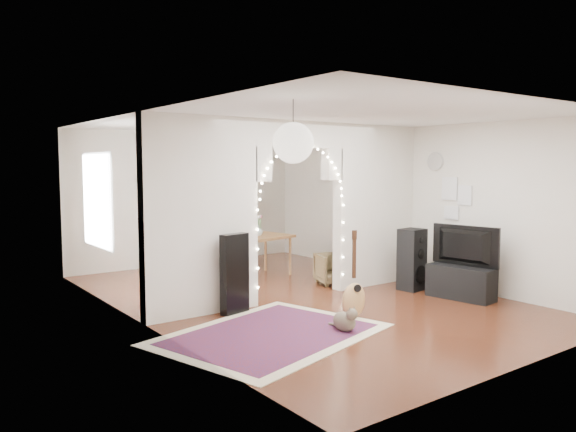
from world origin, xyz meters
TOP-DOWN VIEW (x-y plane):
  - floor at (0.00, 0.00)m, footprint 7.50×7.50m
  - ceiling at (0.00, 0.00)m, footprint 5.00×7.50m
  - wall_back at (0.00, 3.75)m, footprint 5.00×0.02m
  - wall_front at (0.00, -3.75)m, footprint 5.00×0.02m
  - wall_left at (-2.50, 0.00)m, footprint 0.02×7.50m
  - wall_right at (2.50, 0.00)m, footprint 0.02×7.50m
  - divider_wall at (0.00, 0.00)m, footprint 5.00×0.20m
  - fairy_lights at (0.00, -0.13)m, footprint 1.64×0.04m
  - window at (-2.47, 1.80)m, footprint 0.04×1.20m
  - wall_clock at (2.48, -0.60)m, footprint 0.03×0.31m
  - picture_frames at (2.48, -1.00)m, footprint 0.02×0.50m
  - paper_lantern at (-1.90, -2.40)m, footprint 0.40×0.40m
  - ceiling_fan at (0.00, 2.00)m, footprint 1.10×1.10m
  - area_rug at (-1.45, -1.35)m, footprint 3.02×2.56m
  - guitar_case at (-1.28, -0.25)m, footprint 0.44×0.23m
  - acoustic_guitar at (-0.14, -1.41)m, footprint 0.42×0.29m
  - tabby_cat at (-0.63, -1.78)m, footprint 0.23×0.51m
  - floor_speaker at (1.81, -0.71)m, footprint 0.43×0.39m
  - media_console at (1.94, -1.57)m, footprint 0.55×1.05m
  - tv at (1.94, -1.57)m, footprint 0.30×1.08m
  - bookcase at (0.50, 3.43)m, footprint 1.32×0.79m
  - dining_table at (0.39, 1.69)m, footprint 1.33×1.02m
  - flower_vase at (0.39, 1.69)m, footprint 0.21×0.21m
  - dining_chair_left at (-1.23, 0.35)m, footprint 0.62×0.63m
  - dining_chair_right at (1.09, 0.38)m, footprint 0.72×0.73m

SIDE VIEW (x-z plane):
  - floor at x=0.00m, z-range 0.00..0.00m
  - area_rug at x=-1.45m, z-range 0.00..0.02m
  - tabby_cat at x=-0.63m, z-range -0.03..0.31m
  - dining_chair_left at x=-1.23m, z-range 0.00..0.46m
  - media_console at x=1.94m, z-range 0.00..0.50m
  - dining_chair_right at x=1.09m, z-range 0.00..0.53m
  - acoustic_guitar at x=-0.14m, z-range -0.06..0.94m
  - floor_speaker at x=1.81m, z-range 0.00..1.00m
  - guitar_case at x=-1.28m, z-range 0.00..1.11m
  - bookcase at x=0.50m, z-range 0.00..1.33m
  - dining_table at x=0.39m, z-range 0.30..1.06m
  - tv at x=1.94m, z-range 0.50..1.12m
  - flower_vase at x=0.39m, z-range 0.76..0.95m
  - wall_back at x=0.00m, z-range 0.00..2.70m
  - wall_front at x=0.00m, z-range 0.00..2.70m
  - wall_left at x=-2.50m, z-range 0.00..2.70m
  - wall_right at x=2.50m, z-range 0.00..2.70m
  - divider_wall at x=0.00m, z-range 0.07..2.77m
  - window at x=-2.47m, z-range 0.80..2.20m
  - picture_frames at x=2.48m, z-range 1.15..1.85m
  - fairy_lights at x=0.00m, z-range 0.75..2.35m
  - wall_clock at x=2.48m, z-range 1.95..2.25m
  - paper_lantern at x=-1.90m, z-range 2.05..2.45m
  - ceiling_fan at x=0.00m, z-range 2.25..2.55m
  - ceiling at x=0.00m, z-range 2.69..2.71m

